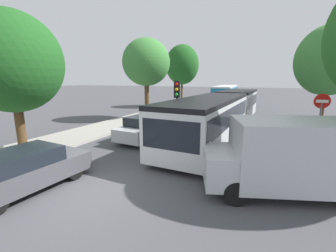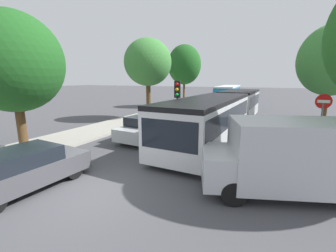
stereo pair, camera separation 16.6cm
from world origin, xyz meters
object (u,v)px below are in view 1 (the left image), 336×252
queued_car_blue (203,106)px  traffic_light (177,98)px  queued_car_silver (147,128)px  tree_left_mid (145,64)px  queued_car_navy (183,113)px  queued_car_graphite (26,170)px  tree_left_far (181,66)px  tree_right_mid (329,62)px  tree_left_near (11,65)px  no_entry_sign (320,114)px  articulated_bus (224,110)px  city_bus_rear (226,93)px  white_van (295,155)px

queued_car_blue → traffic_light: bearing=-167.3°
queued_car_silver → tree_left_mid: (-3.64, 6.19, 4.07)m
traffic_light → queued_car_navy: bearing=-175.3°
queued_car_graphite → queued_car_silver: queued_car_silver is taller
queued_car_navy → traffic_light: traffic_light is taller
queued_car_navy → tree_left_mid: (-3.55, 0.01, 4.07)m
tree_left_mid → queued_car_graphite: bearing=-76.2°
tree_left_far → tree_right_mid: tree_left_far is taller
queued_car_blue → tree_left_near: (-3.81, -16.95, 3.41)m
tree_left_near → traffic_light: bearing=42.3°
tree_left_near → tree_left_mid: 11.01m
no_entry_sign → articulated_bus: bearing=-117.6°
articulated_bus → tree_right_mid: size_ratio=2.28×
queued_car_blue → tree_right_mid: 11.28m
traffic_light → tree_right_mid: bearing=125.8°
articulated_bus → city_bus_rear: (-3.76, 20.72, -0.02)m
queued_car_blue → city_bus_rear: bearing=4.0°
articulated_bus → city_bus_rear: bearing=-168.0°
articulated_bus → queued_car_silver: size_ratio=4.05×
queued_car_blue → tree_left_near: size_ratio=0.63×
queued_car_graphite → no_entry_sign: size_ratio=1.41×
white_van → tree_right_mid: tree_right_mid is taller
tree_right_mid → queued_car_silver: bearing=-135.6°
city_bus_rear → queued_car_silver: size_ratio=2.78×
tree_left_mid → tree_left_far: size_ratio=0.90×
tree_left_mid → traffic_light: bearing=-47.2°
articulated_bus → queued_car_blue: (-3.69, 7.79, -0.77)m
no_entry_sign → white_van: bearing=-14.9°
articulated_bus → tree_left_mid: tree_left_mid is taller
traffic_light → white_van: bearing=41.4°
city_bus_rear → no_entry_sign: 25.01m
no_entry_sign → tree_left_near: 14.35m
queued_car_blue → no_entry_sign: 13.72m
tree_left_near → tree_right_mid: tree_right_mid is taller
no_entry_sign → city_bus_rear: bearing=-159.2°
queued_car_blue → traffic_light: size_ratio=1.18×
queued_car_graphite → traffic_light: traffic_light is taller
queued_car_blue → queued_car_silver: bearing=-175.8°
tree_right_mid → city_bus_rear: bearing=124.4°
queued_car_graphite → white_van: size_ratio=0.74×
queued_car_graphite → tree_left_mid: (-3.22, 13.10, 4.12)m
city_bus_rear → queued_car_blue: (0.07, -12.93, -0.75)m
queued_car_navy → white_van: (7.36, -9.79, 0.51)m
queued_car_navy → traffic_light: (1.84, -5.81, 1.77)m
queued_car_silver → no_entry_sign: bearing=-75.2°
tree_left_mid → tree_left_far: bearing=93.1°
white_van → no_entry_sign: 5.53m
city_bus_rear → queued_car_graphite: city_bus_rear is taller
queued_car_silver → tree_left_near: tree_left_near is taller
traffic_light → tree_left_near: bearing=-60.6°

